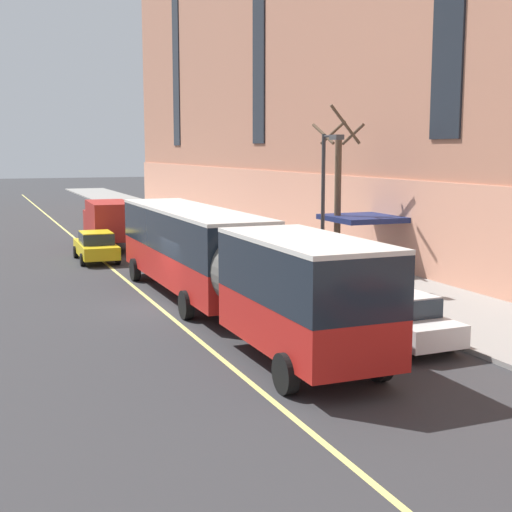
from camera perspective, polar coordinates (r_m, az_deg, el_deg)
The scene contains 14 objects.
ground_plane at distance 26.39m, azimuth -7.21°, elevation -4.14°, with size 260.00×260.00×0.00m, color #303033.
sidewalk at distance 32.54m, azimuth 7.40°, elevation -1.61°, with size 5.57×160.00×0.15m, color gray.
city_bus at distance 24.67m, azimuth -2.88°, elevation -0.15°, with size 2.99×19.33×3.49m.
parked_car_navy_0 at distance 48.52m, azimuth -7.77°, elevation 2.53°, with size 2.05×4.51×1.56m.
parked_car_navy_2 at distance 40.68m, azimuth -4.77°, elevation 1.45°, with size 2.05×4.45×1.56m.
parked_car_silver_3 at distance 58.06m, azimuth -10.12°, elevation 3.44°, with size 2.00×4.40×1.56m.
parked_car_white_4 at distance 21.76m, azimuth 11.00°, elevation -4.82°, with size 2.12×4.83×1.56m.
parked_car_silver_6 at distance 29.50m, azimuth 2.03°, elevation -1.19°, with size 2.03×4.40×1.56m.
box_truck at distance 42.63m, azimuth -11.78°, elevation 2.74°, with size 2.54×6.77×2.80m.
taxi_cab at distance 37.95m, azimuth -12.68°, elevation 0.77°, with size 2.05×4.76×1.56m.
street_tree_mid_block at distance 33.31m, azimuth 6.57°, elevation 5.21°, with size 1.94×1.88×7.61m.
street_lamp at distance 29.39m, azimuth 5.61°, elevation 5.10°, with size 0.36×1.48×6.23m.
fire_hydrant at distance 46.57m, azimuth -4.93°, elevation 1.97°, with size 0.42×0.24×0.72m.
lane_centerline at distance 29.19m, azimuth -9.12°, elevation -2.95°, with size 0.16×140.00×0.01m, color #E0D66B.
Camera 1 is at (-6.42, -24.95, 5.72)m, focal length 50.00 mm.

